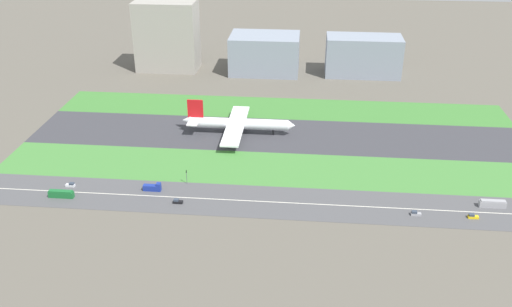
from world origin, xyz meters
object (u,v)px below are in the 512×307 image
object	(u,v)px
car_1	(416,214)
truck_0	(153,187)
bus_0	(61,194)
car_2	(473,216)
car_3	(178,201)
bus_1	(492,204)
airliner	(236,124)
fuel_tank_west	(279,47)
office_tower	(363,56)
traffic_light	(187,176)
car_0	(71,185)
terminal_building	(167,36)
hangar_building	(265,54)

from	to	relation	value
car_1	truck_0	world-z (taller)	truck_0
bus_0	car_2	bearing A→B (deg)	-180.00
car_3	bus_1	distance (m)	141.31
car_2	bus_1	size ratio (longest dim) A/B	0.38
airliner	fuel_tank_west	xyz separation A→B (m)	(15.48, 159.00, 0.35)
bus_1	office_tower	xyz separation A→B (m)	(-44.18, 182.00, 12.51)
traffic_light	airliner	bearing A→B (deg)	74.74
car_3	car_0	xyz separation A→B (m)	(-54.11, 10.00, 0.00)
car_0	fuel_tank_west	distance (m)	243.00
truck_0	fuel_tank_west	distance (m)	231.77
car_0	office_tower	world-z (taller)	office_tower
car_1	office_tower	world-z (taller)	office_tower
traffic_light	fuel_tank_west	world-z (taller)	fuel_tank_west
bus_1	car_3	bearing A→B (deg)	-175.94
traffic_light	office_tower	bearing A→B (deg)	61.06
bus_1	bus_0	bearing A→B (deg)	-177.07
car_3	bus_1	world-z (taller)	bus_1
airliner	car_3	size ratio (longest dim) A/B	14.77
car_3	terminal_building	bearing A→B (deg)	-75.55
car_0	traffic_light	size ratio (longest dim) A/B	0.61
car_2	car_1	world-z (taller)	same
traffic_light	fuel_tank_west	bearing A→B (deg)	81.72
airliner	terminal_building	world-z (taller)	terminal_building
car_0	airliner	bearing A→B (deg)	43.74
airliner	bus_1	distance (m)	141.49
car_0	car_1	distance (m)	160.16
truck_0	bus_1	bearing A→B (deg)	0.00
airliner	car_0	world-z (taller)	airliner
terminal_building	hangar_building	size ratio (longest dim) A/B	1.01
bus_0	hangar_building	size ratio (longest dim) A/B	0.23
airliner	bus_0	world-z (taller)	airliner
bus_0	hangar_building	bearing A→B (deg)	-112.24
bus_0	hangar_building	world-z (taller)	hangar_building
hangar_building	office_tower	size ratio (longest dim) A/B	0.94
car_3	hangar_building	xyz separation A→B (m)	(24.03, 192.00, 13.09)
car_0	traffic_light	distance (m)	55.37
bus_0	car_2	distance (m)	184.55
car_3	truck_0	bearing A→B (deg)	-35.36
airliner	car_3	distance (m)	80.00
car_3	airliner	bearing A→B (deg)	-102.26
airliner	bus_1	world-z (taller)	airliner
car_3	truck_0	size ratio (longest dim) A/B	0.52
hangar_building	fuel_tank_west	world-z (taller)	hangar_building
car_3	terminal_building	size ratio (longest dim) A/B	0.09
office_tower	car_0	bearing A→B (deg)	-129.66
car_0	office_tower	bearing A→B (deg)	50.34
terminal_building	office_tower	distance (m)	146.68
office_tower	traffic_light	bearing A→B (deg)	-118.94
car_1	bus_1	world-z (taller)	bus_1
car_3	car_1	bearing A→B (deg)	-180.00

